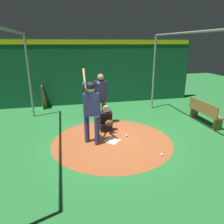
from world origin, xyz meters
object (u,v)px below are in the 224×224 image
(catcher, at_px, (106,121))
(baseball_0, at_px, (162,155))
(batter, at_px, (91,107))
(umpire, at_px, (101,96))
(home_plate, at_px, (112,141))
(baseball_1, at_px, (127,135))
(bench, at_px, (204,112))
(bat_rack, at_px, (43,97))

(catcher, height_order, baseball_0, catcher)
(batter, bearing_deg, baseball_0, 54.63)
(umpire, distance_m, baseball_0, 3.13)
(batter, height_order, umpire, batter)
(home_plate, xyz_separation_m, baseball_0, (1.19, 1.10, 0.03))
(umpire, distance_m, baseball_1, 1.77)
(home_plate, bearing_deg, bench, 101.18)
(bat_rack, bearing_deg, umpire, 39.29)
(baseball_1, bearing_deg, umpire, -155.92)
(baseball_1, bearing_deg, home_plate, -68.48)
(catcher, relative_size, baseball_0, 12.35)
(baseball_0, bearing_deg, baseball_1, -158.35)
(baseball_1, bearing_deg, baseball_0, 21.65)
(batter, height_order, bench, batter)
(batter, distance_m, baseball_0, 2.38)
(home_plate, distance_m, batter, 1.30)
(bench, distance_m, baseball_0, 3.29)
(bat_rack, height_order, baseball_1, bat_rack)
(bat_rack, bearing_deg, catcher, 33.66)
(home_plate, relative_size, bench, 0.26)
(catcher, bearing_deg, umpire, -176.55)
(umpire, bearing_deg, bench, 78.09)
(baseball_1, bearing_deg, batter, -80.72)
(bench, bearing_deg, umpire, -101.91)
(baseball_0, bearing_deg, home_plate, -137.45)
(bat_rack, height_order, bench, bat_rack)
(catcher, relative_size, bat_rack, 0.87)
(home_plate, xyz_separation_m, catcher, (-0.85, -0.01, 0.34))
(bench, bearing_deg, home_plate, -78.82)
(batter, distance_m, umpire, 1.61)
(bench, bearing_deg, catcher, -91.72)
(home_plate, bearing_deg, batter, -92.15)
(bench, xyz_separation_m, baseball_1, (0.52, -3.19, -0.40))
(baseball_0, bearing_deg, catcher, -151.54)
(bench, bearing_deg, batter, -80.68)
(home_plate, bearing_deg, baseball_0, 42.55)
(home_plate, height_order, baseball_0, baseball_0)
(bat_rack, distance_m, baseball_1, 4.94)
(catcher, bearing_deg, home_plate, 0.79)
(umpire, bearing_deg, home_plate, 1.98)
(bat_rack, bearing_deg, bench, 59.65)
(catcher, xyz_separation_m, bench, (0.11, 3.74, 0.09))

